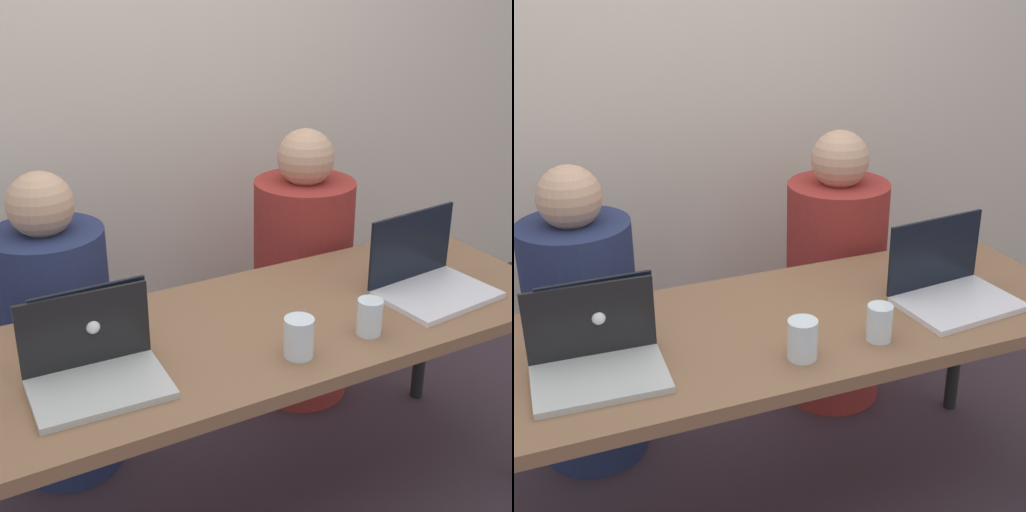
% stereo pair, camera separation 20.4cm
% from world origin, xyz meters
% --- Properties ---
extents(back_wall, '(4.81, 0.10, 2.47)m').
position_xyz_m(back_wall, '(0.00, 1.14, 1.24)').
color(back_wall, beige).
rests_on(back_wall, ground).
extents(desk, '(1.85, 0.68, 0.71)m').
position_xyz_m(desk, '(0.00, 0.00, 0.65)').
color(desk, brown).
rests_on(desk, ground).
extents(person_on_left, '(0.46, 0.46, 1.08)m').
position_xyz_m(person_on_left, '(-0.48, 0.58, 0.48)').
color(person_on_left, navy).
rests_on(person_on_left, ground).
extents(person_on_right, '(0.41, 0.41, 1.10)m').
position_xyz_m(person_on_right, '(0.48, 0.58, 0.49)').
color(person_on_right, maroon).
rests_on(person_on_right, ground).
extents(laptop_back_left, '(0.30, 0.26, 0.22)m').
position_xyz_m(laptop_back_left, '(-0.51, 0.08, 0.76)').
color(laptop_back_left, silver).
rests_on(laptop_back_left, desk).
extents(laptop_front_right, '(0.37, 0.30, 0.24)m').
position_xyz_m(laptop_front_right, '(0.53, -0.07, 0.77)').
color(laptop_front_right, silver).
rests_on(laptop_front_right, desk).
extents(laptop_front_left, '(0.34, 0.26, 0.22)m').
position_xyz_m(laptop_front_left, '(-0.53, -0.08, 0.76)').
color(laptop_front_left, '#B5B7B6').
rests_on(laptop_front_left, desk).
extents(water_glass_right, '(0.07, 0.07, 0.10)m').
position_xyz_m(water_glass_right, '(0.22, -0.20, 0.76)').
color(water_glass_right, silver).
rests_on(water_glass_right, desk).
extents(water_glass_center, '(0.08, 0.08, 0.11)m').
position_xyz_m(water_glass_center, '(-0.02, -0.20, 0.76)').
color(water_glass_center, silver).
rests_on(water_glass_center, desk).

